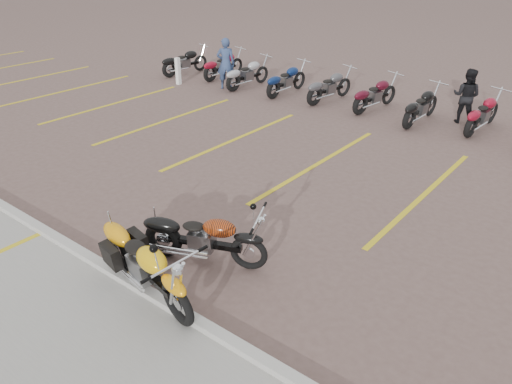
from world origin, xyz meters
TOP-DOWN VIEW (x-y plane):
  - ground at (0.00, 0.00)m, footprint 100.00×100.00m
  - curb at (0.00, -2.00)m, footprint 60.00×0.18m
  - parking_stripes at (0.00, 4.00)m, footprint 38.00×5.50m
  - yellow_cruiser at (0.62, -1.91)m, footprint 2.45×0.65m
  - flame_cruiser at (0.70, -0.80)m, footprint 2.08×0.97m
  - person_a at (-6.42, 7.84)m, footprint 0.80×0.75m
  - person_b at (1.72, 9.37)m, footprint 0.81×0.64m
  - bollard at (-8.24, 7.15)m, footprint 0.15×0.15m
  - bg_bike_row at (1.52, 8.72)m, footprint 22.21×2.04m

SIDE VIEW (x-z plane):
  - ground at x=0.00m, z-range 0.00..0.00m
  - parking_stripes at x=0.00m, z-range 0.00..0.01m
  - curb at x=0.00m, z-range 0.00..0.12m
  - flame_cruiser at x=0.70m, z-range 0.00..0.90m
  - bollard at x=-8.24m, z-range 0.00..1.00m
  - yellow_cruiser at x=0.62m, z-range 0.00..1.02m
  - bg_bike_row at x=1.52m, z-range 0.00..1.10m
  - person_b at x=1.72m, z-range 0.00..1.63m
  - person_a at x=-6.42m, z-range 0.00..1.84m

